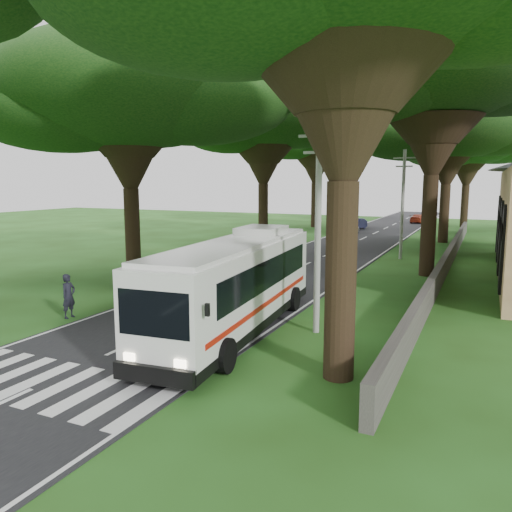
# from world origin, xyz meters

# --- Properties ---
(ground) EXTENTS (140.00, 140.00, 0.00)m
(ground) POSITION_xyz_m (0.00, 0.00, 0.00)
(ground) COLOR #224313
(ground) RESTS_ON ground
(road) EXTENTS (8.00, 120.00, 0.04)m
(road) POSITION_xyz_m (0.00, 25.00, 0.01)
(road) COLOR black
(road) RESTS_ON ground
(crosswalk) EXTENTS (8.00, 3.00, 0.01)m
(crosswalk) POSITION_xyz_m (0.00, -2.00, 0.00)
(crosswalk) COLOR silver
(crosswalk) RESTS_ON ground
(property_wall) EXTENTS (0.35, 50.00, 1.20)m
(property_wall) POSITION_xyz_m (9.00, 24.00, 0.60)
(property_wall) COLOR #383533
(property_wall) RESTS_ON ground
(pole_near) EXTENTS (1.60, 0.24, 8.00)m
(pole_near) POSITION_xyz_m (5.50, 6.00, 4.18)
(pole_near) COLOR gray
(pole_near) RESTS_ON ground
(pole_mid) EXTENTS (1.60, 0.24, 8.00)m
(pole_mid) POSITION_xyz_m (5.50, 26.00, 4.18)
(pole_mid) COLOR gray
(pole_mid) RESTS_ON ground
(pole_far) EXTENTS (1.60, 0.24, 8.00)m
(pole_far) POSITION_xyz_m (5.50, 46.00, 4.18)
(pole_far) COLOR gray
(pole_far) RESTS_ON ground
(tree_l_mida) EXTENTS (15.35, 15.35, 14.03)m
(tree_l_mida) POSITION_xyz_m (-8.00, 12.00, 10.69)
(tree_l_mida) COLOR black
(tree_l_mida) RESTS_ON ground
(tree_l_midb) EXTENTS (12.47, 12.47, 13.82)m
(tree_l_midb) POSITION_xyz_m (-7.50, 30.00, 10.98)
(tree_l_midb) COLOR black
(tree_l_midb) RESTS_ON ground
(tree_l_far) EXTENTS (13.01, 13.01, 14.15)m
(tree_l_far) POSITION_xyz_m (-8.50, 48.00, 11.22)
(tree_l_far) COLOR black
(tree_l_far) RESTS_ON ground
(tree_r_mida) EXTENTS (15.32, 15.32, 15.77)m
(tree_r_mida) POSITION_xyz_m (8.00, 20.00, 12.41)
(tree_r_mida) COLOR black
(tree_r_mida) RESTS_ON ground
(tree_r_midb) EXTENTS (15.53, 15.53, 14.28)m
(tree_r_midb) POSITION_xyz_m (7.50, 38.00, 10.91)
(tree_r_midb) COLOR black
(tree_r_midb) RESTS_ON ground
(tree_r_far) EXTENTS (13.97, 13.97, 13.51)m
(tree_r_far) POSITION_xyz_m (8.50, 56.00, 10.43)
(tree_r_far) COLOR black
(tree_r_far) RESTS_ON ground
(coach_bus) EXTENTS (3.61, 12.11, 3.52)m
(coach_bus) POSITION_xyz_m (2.69, 4.80, 1.89)
(coach_bus) COLOR white
(coach_bus) RESTS_ON ground
(distant_car_a) EXTENTS (3.09, 4.64, 1.47)m
(distant_car_a) POSITION_xyz_m (-2.93, 41.17, 0.76)
(distant_car_a) COLOR #A1A1A5
(distant_car_a) RESTS_ON road
(distant_car_b) EXTENTS (1.98, 4.01, 1.26)m
(distant_car_b) POSITION_xyz_m (-3.00, 47.14, 0.66)
(distant_car_b) COLOR navy
(distant_car_b) RESTS_ON road
(distant_car_c) EXTENTS (2.27, 4.33, 1.20)m
(distant_car_c) POSITION_xyz_m (2.68, 59.52, 0.63)
(distant_car_c) COLOR maroon
(distant_car_c) RESTS_ON road
(pedestrian) EXTENTS (0.45, 0.69, 1.89)m
(pedestrian) POSITION_xyz_m (-4.65, 3.52, 0.94)
(pedestrian) COLOR black
(pedestrian) RESTS_ON ground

